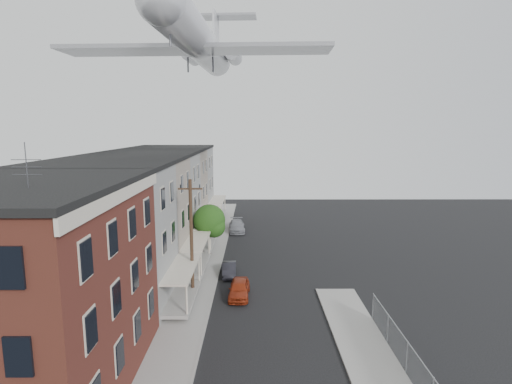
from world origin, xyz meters
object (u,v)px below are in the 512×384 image
Objects in this scene: car_near at (239,289)px; car_mid at (229,269)px; car_far at (237,226)px; airplane at (199,42)px; street_tree at (211,222)px; utility_pole at (191,237)px.

car_mid is at bearing 104.94° from car_near.
car_near is at bearing -79.59° from car_mid.
car_near reaches higher than car_mid.
car_far is 0.19× the size of airplane.
car_mid is at bearing -68.74° from street_tree.
utility_pole reaches higher than street_tree.
car_near is 1.13× the size of car_mid.
car_mid is at bearing -32.33° from airplane.
car_mid is (2.51, 4.30, -4.13)m from utility_pole.
utility_pole is at bearing -91.89° from street_tree.
utility_pole is 5.38m from car_near.
street_tree reaches higher than car_far.
car_near is (3.23, -10.12, -2.81)m from street_tree.
utility_pole is at bearing 178.74° from car_near.
utility_pole is 1.73× the size of street_tree.
street_tree is (0.33, 9.92, -1.22)m from utility_pole.
utility_pole is 2.70× the size of car_mid.
car_near is at bearing -3.19° from utility_pole.
street_tree is at bearing -107.14° from car_far.
utility_pole is 2.39× the size of car_near.
car_far is at bearing 94.94° from car_near.
utility_pole reaches higher than car_mid.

